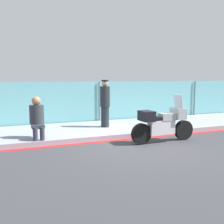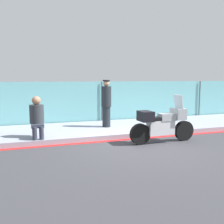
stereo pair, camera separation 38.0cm
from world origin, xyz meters
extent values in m
plane|color=#38383D|center=(0.00, 0.00, 0.00)|extent=(120.00, 120.00, 0.00)
cube|color=#8E93A3|center=(0.00, 2.25, 0.08)|extent=(36.67, 2.88, 0.16)
cube|color=red|center=(0.00, 0.72, 0.00)|extent=(36.67, 0.18, 0.01)
cube|color=#6BB2B7|center=(0.00, 3.78, 0.91)|extent=(34.83, 0.08, 1.81)
cylinder|color=#4C4C51|center=(0.00, 3.68, 0.91)|extent=(0.05, 0.05, 1.81)
cylinder|color=#4C4C51|center=(4.93, 3.68, 0.91)|extent=(0.05, 0.05, 1.81)
cylinder|color=black|center=(1.59, 0.04, 0.31)|extent=(0.63, 0.15, 0.63)
cylinder|color=black|center=(0.07, 0.01, 0.31)|extent=(0.63, 0.15, 0.63)
cube|color=silver|center=(0.75, 0.02, 0.47)|extent=(0.84, 0.29, 0.44)
cube|color=#999EA3|center=(0.97, 0.03, 0.78)|extent=(0.53, 0.32, 0.22)
cube|color=black|center=(0.66, 0.02, 0.74)|extent=(0.60, 0.29, 0.10)
cube|color=#999EA3|center=(1.36, 0.03, 0.86)|extent=(0.33, 0.48, 0.34)
cube|color=silver|center=(1.36, 0.03, 1.24)|extent=(0.11, 0.42, 0.42)
cube|color=black|center=(0.23, 0.01, 0.84)|extent=(0.37, 0.51, 0.30)
cylinder|color=#1E2328|center=(-0.26, 2.25, 0.53)|extent=(0.30, 0.30, 0.75)
cylinder|color=#1E2328|center=(-0.26, 2.25, 1.28)|extent=(0.36, 0.36, 0.75)
sphere|color=tan|center=(-0.26, 2.25, 1.77)|extent=(0.22, 0.22, 0.22)
cylinder|color=black|center=(-0.26, 2.25, 1.87)|extent=(0.26, 0.26, 0.05)
cylinder|color=#2D3342|center=(-2.88, 0.93, 0.35)|extent=(0.14, 0.14, 0.39)
cylinder|color=#2D3342|center=(-2.69, 0.93, 0.35)|extent=(0.14, 0.14, 0.39)
cube|color=#2D3342|center=(-2.79, 1.12, 0.55)|extent=(0.37, 0.39, 0.10)
cylinder|color=#2D3338|center=(-2.79, 1.32, 0.87)|extent=(0.43, 0.43, 0.55)
sphere|color=#A37556|center=(-2.79, 1.32, 1.28)|extent=(0.27, 0.27, 0.27)
camera|label=1|loc=(-3.54, -6.75, 1.96)|focal=42.00mm
camera|label=2|loc=(-3.18, -6.88, 1.96)|focal=42.00mm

